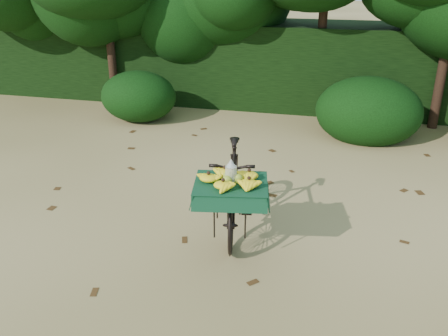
# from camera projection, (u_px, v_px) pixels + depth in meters

# --- Properties ---
(ground) EXTENTS (80.00, 80.00, 0.00)m
(ground) POSITION_uv_depth(u_px,v_px,m) (238.00, 252.00, 5.33)
(ground) COLOR tan
(ground) RESTS_ON ground
(vendor_bicycle) EXTENTS (0.94, 1.88, 1.07)m
(vendor_bicycle) POSITION_uv_depth(u_px,v_px,m) (233.00, 188.00, 5.59)
(vendor_bicycle) COLOR black
(vendor_bicycle) RESTS_ON ground
(hedge_backdrop) EXTENTS (26.00, 1.80, 1.80)m
(hedge_backdrop) POSITION_uv_depth(u_px,v_px,m) (298.00, 65.00, 10.58)
(hedge_backdrop) COLOR black
(hedge_backdrop) RESTS_ON ground
(tree_row) EXTENTS (14.50, 2.00, 4.00)m
(tree_row) POSITION_uv_depth(u_px,v_px,m) (265.00, 16.00, 9.57)
(tree_row) COLOR black
(tree_row) RESTS_ON ground
(bush_clumps) EXTENTS (8.80, 1.70, 0.90)m
(bush_clumps) POSITION_uv_depth(u_px,v_px,m) (313.00, 111.00, 8.87)
(bush_clumps) COLOR black
(bush_clumps) RESTS_ON ground
(leaf_litter) EXTENTS (7.00, 7.30, 0.01)m
(leaf_litter) POSITION_uv_depth(u_px,v_px,m) (249.00, 224.00, 5.90)
(leaf_litter) COLOR #442A12
(leaf_litter) RESTS_ON ground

